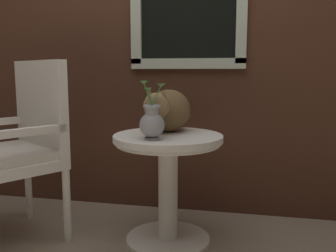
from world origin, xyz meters
name	(u,v)px	position (x,y,z in m)	size (l,w,h in m)	color
back_wall	(160,24)	(0.01, 0.77, 1.31)	(4.00, 0.07, 2.60)	#47281C
wicker_side_table	(168,170)	(0.18, 0.22, 0.43)	(0.61, 0.61, 0.63)	silver
wicker_chair	(17,143)	(-0.70, 0.12, 0.57)	(0.76, 0.75, 1.05)	silver
cat	(168,110)	(0.16, 0.32, 0.76)	(0.29, 0.58, 0.26)	brown
pewter_vase_with_ivy	(152,122)	(0.13, 0.05, 0.73)	(0.13, 0.13, 0.30)	#99999E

